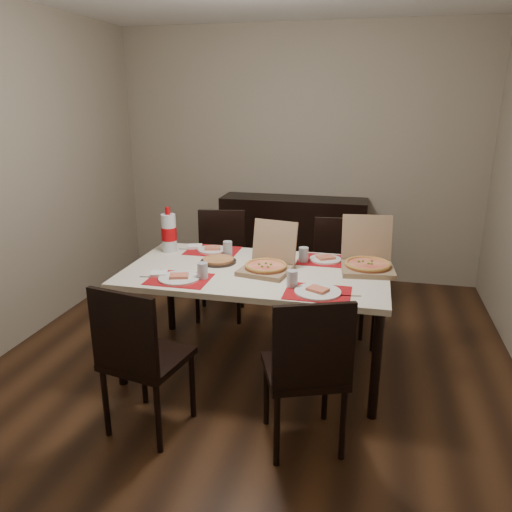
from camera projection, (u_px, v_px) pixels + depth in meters
name	position (u px, v px, depth m)	size (l,w,h in m)	color
ground	(254.00, 361.00, 3.76)	(3.80, 4.00, 0.02)	#3F2413
room_walls	(267.00, 120.00, 3.63)	(3.84, 4.02, 2.62)	gray
sideboard	(293.00, 240.00, 5.27)	(1.50, 0.40, 0.90)	black
dining_table	(256.00, 279.00, 3.47)	(1.80, 1.00, 0.75)	beige
chair_near_left	(139.00, 355.00, 2.80)	(0.49, 0.49, 0.93)	black
chair_near_right	(307.00, 368.00, 2.66)	(0.54, 0.54, 0.93)	black
chair_far_left	(221.00, 259.00, 4.46)	(0.49, 0.49, 0.93)	black
chair_far_right	(339.00, 270.00, 4.18)	(0.48, 0.48, 0.93)	black
setting_near_left	(182.00, 276.00, 3.27)	(0.47, 0.30, 0.11)	#AD0B13
setting_near_right	(311.00, 289.00, 3.06)	(0.47, 0.30, 0.11)	#AD0B13
setting_far_left	(214.00, 249.00, 3.85)	(0.47, 0.30, 0.11)	#AD0B13
setting_far_right	(319.00, 258.00, 3.63)	(0.49, 0.30, 0.11)	#AD0B13
napkin_loose	(262.00, 275.00, 3.33)	(0.12, 0.11, 0.02)	white
pizza_box_center	(268.00, 263.00, 3.41)	(0.38, 0.41, 0.32)	#876A4E
pizza_box_right	(367.00, 262.00, 3.44)	(0.39, 0.42, 0.35)	#876A4E
faina_plate	(218.00, 261.00, 3.60)	(0.26, 0.26, 0.03)	black
dip_bowl	(269.00, 260.00, 3.62)	(0.11, 0.11, 0.03)	white
soda_bottle	(169.00, 233.00, 3.83)	(0.12, 0.12, 0.35)	silver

